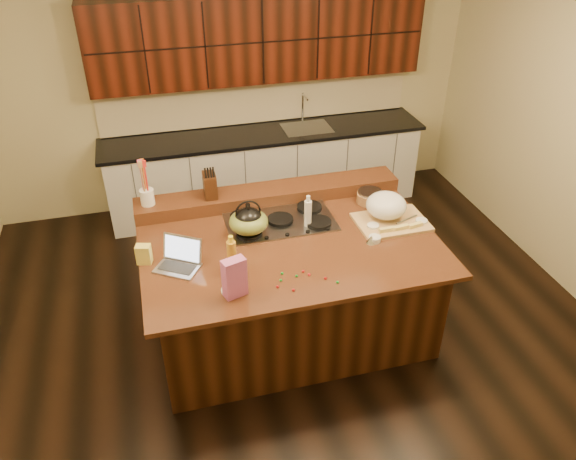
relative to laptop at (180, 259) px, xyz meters
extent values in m
cube|color=black|center=(0.89, 0.09, -0.98)|extent=(5.50, 5.00, 0.01)
cube|color=silver|center=(0.89, 0.09, 1.73)|extent=(5.50, 5.00, 0.01)
cube|color=#C4B989|center=(0.89, 2.60, 0.37)|extent=(5.50, 0.01, 2.70)
cube|color=black|center=(0.89, 0.09, -0.54)|extent=(2.22, 1.42, 0.88)
cube|color=black|center=(0.89, 0.09, -0.08)|extent=(2.40, 1.60, 0.04)
cube|color=black|center=(0.89, 0.79, 0.00)|extent=(2.40, 0.30, 0.12)
cube|color=gray|center=(0.89, 0.39, -0.05)|extent=(0.92, 0.52, 0.02)
cylinder|color=black|center=(0.59, 0.52, -0.03)|extent=(0.22, 0.22, 0.03)
cylinder|color=black|center=(1.19, 0.52, -0.03)|extent=(0.22, 0.22, 0.03)
cylinder|color=black|center=(0.59, 0.26, -0.03)|extent=(0.22, 0.22, 0.03)
cylinder|color=black|center=(1.19, 0.26, -0.03)|extent=(0.22, 0.22, 0.03)
cylinder|color=black|center=(0.89, 0.39, -0.03)|extent=(0.22, 0.22, 0.03)
cube|color=silver|center=(1.19, 2.26, -0.53)|extent=(3.60, 0.62, 0.90)
cube|color=black|center=(1.19, 2.26, -0.06)|extent=(3.70, 0.66, 0.04)
cube|color=gray|center=(1.69, 2.26, -0.04)|extent=(0.55, 0.42, 0.01)
cylinder|color=gray|center=(1.69, 2.44, 0.14)|extent=(0.02, 0.02, 0.36)
cube|color=black|center=(1.19, 2.41, 0.97)|extent=(3.60, 0.34, 0.90)
cube|color=#C4B989|center=(1.19, 2.57, 0.22)|extent=(3.60, 0.03, 0.50)
ellipsoid|color=black|center=(0.59, 0.26, 0.09)|extent=(0.31, 0.31, 0.21)
ellipsoid|color=olive|center=(0.59, 0.26, 0.07)|extent=(0.41, 0.41, 0.18)
cube|color=#B7B7BC|center=(-0.03, -0.04, -0.05)|extent=(0.38, 0.35, 0.01)
cube|color=black|center=(-0.03, -0.04, -0.04)|extent=(0.29, 0.25, 0.00)
cube|color=#B7B7BC|center=(0.03, 0.05, 0.06)|extent=(0.30, 0.23, 0.20)
cube|color=silver|center=(0.03, 0.04, 0.06)|extent=(0.27, 0.20, 0.17)
cylinder|color=gold|center=(0.37, -0.18, 0.08)|extent=(0.09, 0.09, 0.27)
cylinder|color=silver|center=(1.10, 0.27, 0.07)|extent=(0.08, 0.08, 0.25)
cube|color=tan|center=(1.80, 0.13, -0.05)|extent=(0.60, 0.44, 0.03)
ellipsoid|color=white|center=(1.78, 0.22, 0.08)|extent=(0.35, 0.35, 0.21)
cube|color=#EDD872|center=(1.69, -0.01, -0.01)|extent=(0.13, 0.03, 0.03)
cube|color=#EDD872|center=(1.82, -0.01, -0.01)|extent=(0.13, 0.03, 0.03)
cube|color=#EDD872|center=(1.95, -0.01, -0.01)|extent=(0.13, 0.03, 0.03)
cylinder|color=gray|center=(1.93, 0.11, -0.03)|extent=(0.23, 0.09, 0.01)
cylinder|color=white|center=(1.56, -0.08, -0.04)|extent=(0.12, 0.12, 0.04)
cylinder|color=white|center=(1.61, 0.09, -0.04)|extent=(0.12, 0.12, 0.04)
cylinder|color=white|center=(2.04, 0.05, -0.04)|extent=(0.13, 0.13, 0.04)
cylinder|color=#996B3F|center=(1.76, 0.52, -0.01)|extent=(0.29, 0.29, 0.09)
cone|color=silver|center=(1.52, -0.10, -0.02)|extent=(0.10, 0.10, 0.07)
cube|color=#C25B9A|center=(0.34, -0.45, 0.09)|extent=(0.18, 0.13, 0.30)
cylinder|color=white|center=(0.34, -0.41, -0.05)|extent=(0.23, 0.23, 0.01)
cube|color=#DBC94D|center=(-0.26, 0.11, 0.02)|extent=(0.13, 0.10, 0.16)
cylinder|color=white|center=(-0.18, 0.79, 0.13)|extent=(0.14, 0.14, 0.14)
cube|color=black|center=(0.36, 0.79, 0.17)|extent=(0.11, 0.18, 0.22)
ellipsoid|color=red|center=(0.88, -0.33, -0.05)|extent=(0.02, 0.02, 0.02)
ellipsoid|color=#198C26|center=(1.09, -0.52, -0.05)|extent=(0.02, 0.02, 0.02)
ellipsoid|color=red|center=(0.91, -0.38, -0.05)|extent=(0.02, 0.02, 0.02)
ellipsoid|color=#198C26|center=(0.82, -0.37, -0.05)|extent=(0.02, 0.02, 0.02)
ellipsoid|color=red|center=(0.75, -0.52, -0.05)|extent=(0.02, 0.02, 0.02)
ellipsoid|color=#198C26|center=(0.72, -0.31, -0.05)|extent=(0.02, 0.02, 0.02)
ellipsoid|color=red|center=(1.02, -0.45, -0.05)|extent=(0.02, 0.02, 0.02)
ellipsoid|color=#198C26|center=(0.69, -0.39, -0.05)|extent=(0.02, 0.02, 0.02)
ellipsoid|color=red|center=(0.65, -0.46, -0.05)|extent=(0.02, 0.02, 0.02)
camera|label=1|loc=(-0.11, -3.54, 2.51)|focal=35.00mm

